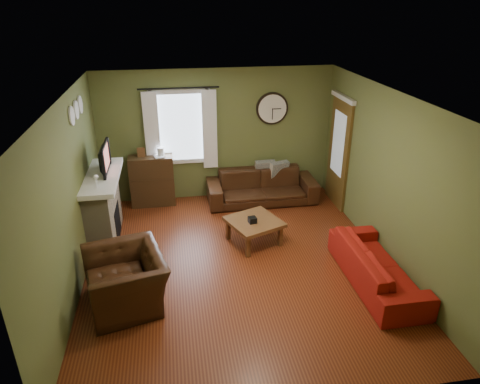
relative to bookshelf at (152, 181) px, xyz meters
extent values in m
cube|color=#632711|center=(1.32, -2.38, -0.50)|extent=(4.60, 5.20, 0.00)
cube|color=white|center=(1.32, -2.38, 2.10)|extent=(4.60, 5.20, 0.00)
cube|color=#5A6532|center=(-0.98, -2.38, 0.80)|extent=(0.00, 5.20, 2.60)
cube|color=#5A6532|center=(3.62, -2.38, 0.80)|extent=(0.00, 5.20, 2.60)
cube|color=#5A6532|center=(1.32, 0.22, 0.80)|extent=(4.60, 0.00, 2.60)
cube|color=#5A6532|center=(1.32, -4.98, 0.80)|extent=(4.60, 0.00, 2.60)
cube|color=tan|center=(-0.78, -1.23, 0.05)|extent=(0.40, 1.40, 1.10)
cube|color=black|center=(-0.59, -1.23, -0.20)|extent=(0.04, 0.60, 0.55)
cube|color=white|center=(-0.75, -1.23, 0.64)|extent=(0.58, 1.60, 0.08)
imported|color=black|center=(-0.73, -1.08, 0.85)|extent=(0.08, 0.60, 0.35)
cube|color=#994C3F|center=(-0.65, -1.08, 0.91)|extent=(0.02, 0.62, 0.36)
cylinder|color=white|center=(-0.96, -1.58, 1.75)|extent=(0.28, 0.28, 0.03)
cylinder|color=white|center=(-0.96, -1.23, 1.75)|extent=(0.28, 0.28, 0.03)
cylinder|color=white|center=(-0.96, -0.88, 1.75)|extent=(0.28, 0.28, 0.03)
cylinder|color=black|center=(0.62, 0.10, 1.77)|extent=(0.03, 0.03, 1.50)
cube|color=white|center=(0.07, 0.10, 0.95)|extent=(0.28, 0.04, 1.55)
cube|color=white|center=(1.17, 0.10, 0.95)|extent=(0.28, 0.04, 1.55)
cube|color=brown|center=(3.59, -0.53, 0.55)|extent=(0.05, 0.90, 2.10)
imported|color=brown|center=(0.08, -0.07, 0.46)|extent=(0.22, 0.26, 0.02)
imported|color=#321B0E|center=(2.16, -0.23, -0.19)|extent=(2.18, 0.85, 0.64)
cube|color=gray|center=(2.56, -0.01, 0.05)|extent=(0.42, 0.24, 0.40)
cube|color=gray|center=(2.28, 0.08, 0.05)|extent=(0.41, 0.13, 0.41)
imported|color=maroon|center=(3.23, -3.17, -0.22)|extent=(0.75, 1.93, 0.56)
imported|color=#321B0E|center=(-0.29, -3.03, -0.14)|extent=(1.23, 1.34, 0.73)
cube|color=black|center=(1.65, -1.85, -0.10)|extent=(0.14, 0.14, 0.10)
camera|label=1|loc=(0.44, -7.91, 3.31)|focal=32.00mm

